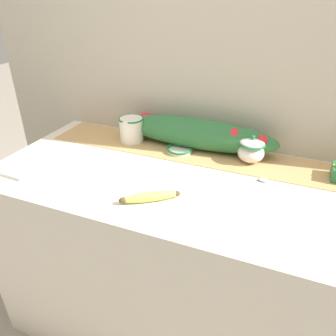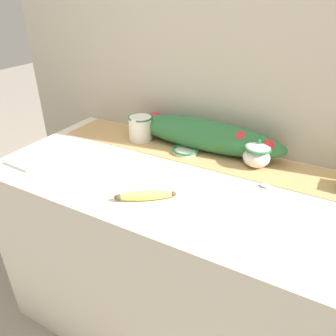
# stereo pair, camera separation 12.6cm
# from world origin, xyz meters

# --- Properties ---
(ground_plane) EXTENTS (12.00, 12.00, 0.00)m
(ground_plane) POSITION_xyz_m (0.00, 0.00, 0.00)
(ground_plane) COLOR gray
(countertop) EXTENTS (1.49, 0.72, 0.88)m
(countertop) POSITION_xyz_m (0.00, 0.00, 0.44)
(countertop) COLOR beige
(countertop) RESTS_ON ground_plane
(back_wall) EXTENTS (2.29, 0.04, 2.40)m
(back_wall) POSITION_xyz_m (0.00, 0.38, 1.20)
(back_wall) COLOR #B7AD99
(back_wall) RESTS_ON ground_plane
(table_runner) EXTENTS (1.37, 0.24, 0.00)m
(table_runner) POSITION_xyz_m (0.00, 0.23, 0.88)
(table_runner) COLOR tan
(table_runner) RESTS_ON countertop
(cream_pitcher) EXTENTS (0.12, 0.14, 0.12)m
(cream_pitcher) POSITION_xyz_m (-0.31, 0.23, 0.95)
(cream_pitcher) COLOR white
(cream_pitcher) RESTS_ON countertop
(sugar_bowl) EXTENTS (0.11, 0.11, 0.12)m
(sugar_bowl) POSITION_xyz_m (0.26, 0.23, 0.94)
(sugar_bowl) COLOR white
(sugar_bowl) RESTS_ON countertop
(small_dish) EXTENTS (0.12, 0.12, 0.02)m
(small_dish) POSITION_xyz_m (-0.05, 0.21, 0.89)
(small_dish) COLOR white
(small_dish) RESTS_ON countertop
(banana) EXTENTS (0.19, 0.15, 0.04)m
(banana) POSITION_xyz_m (-0.01, -0.20, 0.90)
(banana) COLOR #CCD156
(banana) RESTS_ON countertop
(spoon) EXTENTS (0.18, 0.05, 0.01)m
(spoon) POSITION_xyz_m (0.32, 0.09, 0.89)
(spoon) COLOR #B7B7BC
(spoon) RESTS_ON countertop
(napkin_stack) EXTENTS (0.15, 0.15, 0.01)m
(napkin_stack) POSITION_xyz_m (-0.61, -0.19, 0.89)
(napkin_stack) COLOR white
(napkin_stack) RESTS_ON countertop
(poinsettia_garland) EXTENTS (0.74, 0.15, 0.14)m
(poinsettia_garland) POSITION_xyz_m (-0.00, 0.28, 0.95)
(poinsettia_garland) COLOR #2D6B38
(poinsettia_garland) RESTS_ON countertop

